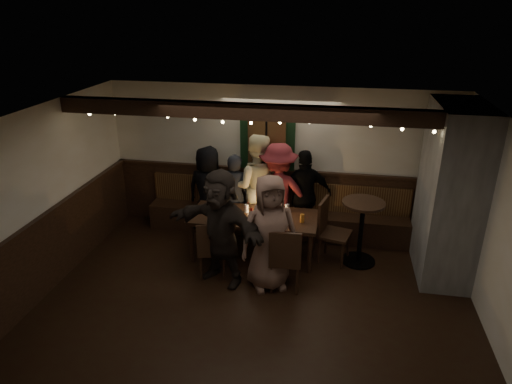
% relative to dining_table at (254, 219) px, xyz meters
% --- Properties ---
extents(room, '(6.02, 5.01, 2.62)m').
position_rel_dining_table_xyz_m(room, '(1.31, 0.02, 0.41)').
color(room, black).
rests_on(room, ground).
extents(dining_table, '(2.02, 0.87, 0.88)m').
position_rel_dining_table_xyz_m(dining_table, '(0.00, 0.00, 0.00)').
color(dining_table, black).
rests_on(dining_table, ground).
extents(chair_near_left, '(0.52, 0.52, 0.93)m').
position_rel_dining_table_xyz_m(chair_near_left, '(-0.49, -0.75, -0.14)').
color(chair_near_left, black).
rests_on(chair_near_left, ground).
extents(chair_near_right, '(0.48, 0.48, 0.99)m').
position_rel_dining_table_xyz_m(chair_near_right, '(0.62, -0.89, -0.10)').
color(chair_near_right, black).
rests_on(chair_near_right, ground).
extents(chair_end, '(0.56, 0.56, 1.03)m').
position_rel_dining_table_xyz_m(chair_end, '(1.20, 0.10, -0.08)').
color(chair_end, black).
rests_on(chair_end, ground).
extents(high_top, '(0.66, 0.66, 1.05)m').
position_rel_dining_table_xyz_m(high_top, '(1.69, 0.12, 0.00)').
color(high_top, black).
rests_on(high_top, ground).
extents(person_a, '(0.84, 0.61, 1.60)m').
position_rel_dining_table_xyz_m(person_a, '(-0.95, 0.71, 0.14)').
color(person_a, black).
rests_on(person_a, ground).
extents(person_b, '(0.59, 0.42, 1.51)m').
position_rel_dining_table_xyz_m(person_b, '(-0.45, 0.66, 0.09)').
color(person_b, black).
rests_on(person_b, ground).
extents(person_c, '(0.98, 0.81, 1.85)m').
position_rel_dining_table_xyz_m(person_c, '(-0.09, 0.76, 0.26)').
color(person_c, beige).
rests_on(person_c, ground).
extents(person_d, '(1.23, 0.86, 1.74)m').
position_rel_dining_table_xyz_m(person_d, '(0.30, 0.64, 0.21)').
color(person_d, maroon).
rests_on(person_d, ground).
extents(person_e, '(1.02, 0.71, 1.61)m').
position_rel_dining_table_xyz_m(person_e, '(0.74, 0.77, 0.15)').
color(person_e, black).
rests_on(person_e, ground).
extents(person_f, '(1.70, 1.11, 1.75)m').
position_rel_dining_table_xyz_m(person_f, '(-0.33, -0.78, 0.22)').
color(person_f, black).
rests_on(person_f, ground).
extents(person_g, '(0.99, 0.84, 1.73)m').
position_rel_dining_table_xyz_m(person_g, '(0.38, -0.80, 0.20)').
color(person_g, '#7E5D50').
rests_on(person_g, ground).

